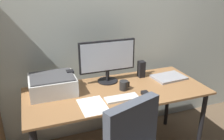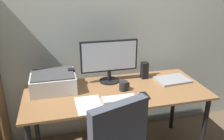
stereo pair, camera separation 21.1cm
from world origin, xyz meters
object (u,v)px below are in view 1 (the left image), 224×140
(speaker_left, at_px, (71,79))
(laptop, at_px, (169,77))
(desk, at_px, (117,98))
(keyboard, at_px, (122,98))
(coffee_mug, at_px, (124,85))
(mouse, at_px, (146,94))
(printer, at_px, (52,84))
(speaker_right, at_px, (141,69))
(monitor, at_px, (107,58))

(speaker_left, bearing_deg, laptop, -7.74)
(desk, distance_m, keyboard, 0.20)
(keyboard, relative_size, coffee_mug, 2.99)
(speaker_left, bearing_deg, mouse, -34.41)
(coffee_mug, relative_size, printer, 0.24)
(desk, bearing_deg, speaker_right, 30.41)
(monitor, xyz_separation_m, speaker_left, (-0.37, -0.01, -0.16))
(keyboard, relative_size, mouse, 3.02)
(coffee_mug, xyz_separation_m, speaker_left, (-0.45, 0.22, 0.04))
(monitor, bearing_deg, mouse, -62.24)
(speaker_left, distance_m, speaker_right, 0.74)
(monitor, relative_size, speaker_right, 3.28)
(laptop, distance_m, speaker_left, 1.00)
(keyboard, relative_size, speaker_right, 1.71)
(desk, xyz_separation_m, keyboard, (-0.02, -0.18, 0.09))
(keyboard, bearing_deg, monitor, 89.79)
(desk, distance_m, speaker_left, 0.47)
(mouse, bearing_deg, speaker_left, 146.40)
(monitor, xyz_separation_m, keyboard, (-0.01, -0.39, -0.23))
(laptop, bearing_deg, speaker_left, 167.84)
(desk, height_order, printer, printer)
(printer, bearing_deg, monitor, 6.12)
(laptop, height_order, printer, printer)
(speaker_right, height_order, printer, speaker_right)
(keyboard, distance_m, laptop, 0.67)
(desk, relative_size, laptop, 5.20)
(keyboard, bearing_deg, speaker_right, 46.29)
(keyboard, relative_size, laptop, 0.91)
(speaker_left, xyz_separation_m, speaker_right, (0.74, 0.00, 0.00))
(desk, height_order, speaker_left, speaker_left)
(monitor, height_order, speaker_left, monitor)
(speaker_right, bearing_deg, monitor, 178.77)
(keyboard, relative_size, printer, 0.72)
(mouse, relative_size, speaker_right, 0.56)
(desk, height_order, monitor, monitor)
(monitor, xyz_separation_m, mouse, (0.21, -0.41, -0.23))
(coffee_mug, xyz_separation_m, speaker_right, (0.29, 0.22, 0.04))
(keyboard, bearing_deg, printer, 148.85)
(monitor, bearing_deg, speaker_left, -178.77)
(monitor, bearing_deg, desk, -85.17)
(coffee_mug, bearing_deg, speaker_left, 153.98)
(keyboard, bearing_deg, desk, 82.85)
(monitor, height_order, keyboard, monitor)
(mouse, xyz_separation_m, speaker_left, (-0.58, 0.40, 0.07))
(keyboard, xyz_separation_m, printer, (-0.53, 0.33, 0.07))
(desk, distance_m, coffee_mug, 0.14)
(mouse, bearing_deg, laptop, 33.95)
(keyboard, height_order, laptop, laptop)
(desk, bearing_deg, monitor, 94.83)
(keyboard, xyz_separation_m, mouse, (0.22, -0.02, 0.01))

